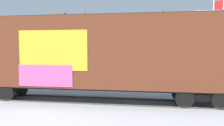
{
  "coord_description": "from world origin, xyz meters",
  "views": [
    {
      "loc": [
        1.91,
        -11.74,
        2.99
      ],
      "look_at": [
        0.95,
        0.97,
        2.09
      ],
      "focal_mm": 34.29,
      "sensor_mm": 36.0,
      "label": 1
    }
  ],
  "objects_px": {
    "flagpole": "(217,26)",
    "parked_car_tan": "(106,73)",
    "freight_car": "(93,53)",
    "parked_car_silver": "(39,72)"
  },
  "relations": [
    {
      "from": "flagpole",
      "to": "parked_car_tan",
      "type": "distance_m",
      "value": 11.33
    },
    {
      "from": "freight_car",
      "to": "parked_car_tan",
      "type": "distance_m",
      "value": 7.04
    },
    {
      "from": "freight_car",
      "to": "parked_car_silver",
      "type": "distance_m",
      "value": 9.12
    },
    {
      "from": "parked_car_silver",
      "to": "parked_car_tan",
      "type": "distance_m",
      "value": 6.05
    },
    {
      "from": "parked_car_silver",
      "to": "parked_car_tan",
      "type": "bearing_deg",
      "value": 1.27
    },
    {
      "from": "flagpole",
      "to": "freight_car",
      "type": "bearing_deg",
      "value": -138.05
    },
    {
      "from": "freight_car",
      "to": "parked_car_silver",
      "type": "bearing_deg",
      "value": 132.01
    },
    {
      "from": "flagpole",
      "to": "parked_car_tan",
      "type": "bearing_deg",
      "value": -166.4
    },
    {
      "from": "parked_car_silver",
      "to": "parked_car_tan",
      "type": "xyz_separation_m",
      "value": [
        6.05,
        0.13,
        -0.08
      ]
    },
    {
      "from": "freight_car",
      "to": "flagpole",
      "type": "bearing_deg",
      "value": 41.95
    }
  ]
}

